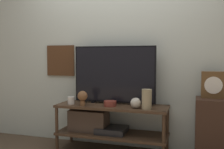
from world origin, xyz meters
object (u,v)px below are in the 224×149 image
Objects in this scene: television at (114,74)px; vase_round_glass at (136,103)px; vase_wide_bowl at (110,104)px; vase_tall_ceramic at (147,99)px; candle_jar at (71,100)px; decorative_bust at (83,97)px; mantel_clock at (213,85)px.

television reaches higher than vase_round_glass.
vase_round_glass is (0.32, -0.03, 0.03)m from vase_wide_bowl.
vase_tall_ceramic is 0.96m from candle_jar.
decorative_bust is 1.52m from mantel_clock.
vase_wide_bowl is 0.51m from candle_jar.
television reaches higher than mantel_clock.
mantel_clock reaches higher than vase_wide_bowl.
vase_tall_ceramic is 1.50× the size of vase_wide_bowl.
vase_tall_ceramic is at bearing -25.52° from television.
vase_wide_bowl is at bearing 12.83° from decorative_bust.
candle_jar is at bearing 161.18° from decorative_bust.
decorative_bust is at bearing -170.69° from mantel_clock.
vase_tall_ceramic reaches higher than candle_jar.
mantel_clock is at bearing -0.06° from television.
vase_round_glass is 0.83m from candle_jar.
television is 4.63× the size of vase_tall_ceramic.
vase_round_glass is at bearing -31.83° from television.
candle_jar is at bearing -178.66° from vase_wide_bowl.
vase_wide_bowl is at bearing -171.71° from mantel_clock.
television is at bearing 179.94° from mantel_clock.
television reaches higher than vase_wide_bowl.
candle_jar reaches higher than vase_wide_bowl.
vase_round_glass is at bearing 4.27° from decorative_bust.
vase_round_glass is 0.65m from decorative_bust.
vase_round_glass is 0.67× the size of decorative_bust.
vase_tall_ceramic is 1.24× the size of decorative_bust.
television is at bearing 90.55° from vase_wide_bowl.
candle_jar is 1.70m from mantel_clock.
vase_wide_bowl is 1.24× the size of vase_round_glass.
decorative_bust reaches higher than vase_wide_bowl.
vase_wide_bowl is at bearing -89.45° from television.
vase_tall_ceramic is 0.76× the size of mantel_clock.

